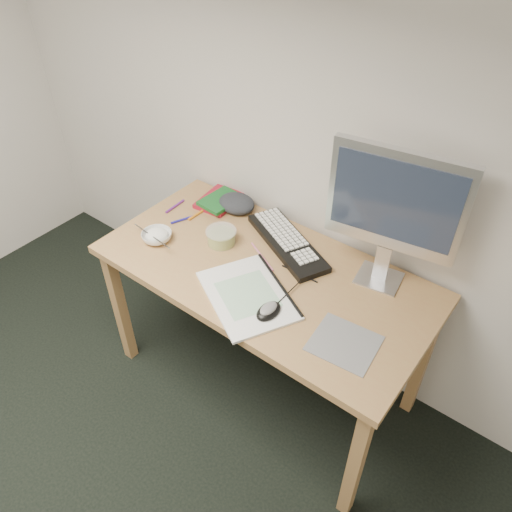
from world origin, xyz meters
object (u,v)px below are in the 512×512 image
(sketchpad, at_px, (248,295))
(rice_bowl, at_px, (157,237))
(monitor, at_px, (395,205))
(desk, at_px, (264,284))
(keyboard, at_px, (287,243))

(sketchpad, distance_m, rice_bowl, 0.53)
(sketchpad, bearing_deg, rice_bowl, -154.94)
(sketchpad, height_order, monitor, monitor)
(desk, xyz_separation_m, rice_bowl, (-0.49, -0.13, 0.10))
(desk, distance_m, rice_bowl, 0.52)
(desk, xyz_separation_m, sketchpad, (0.04, -0.16, 0.09))
(desk, height_order, rice_bowl, rice_bowl)
(desk, bearing_deg, rice_bowl, -164.77)
(sketchpad, height_order, keyboard, keyboard)
(desk, relative_size, monitor, 2.42)
(monitor, bearing_deg, keyboard, 177.77)
(keyboard, height_order, rice_bowl, rice_bowl)
(desk, distance_m, sketchpad, 0.19)
(sketchpad, distance_m, monitor, 0.64)
(monitor, height_order, rice_bowl, monitor)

